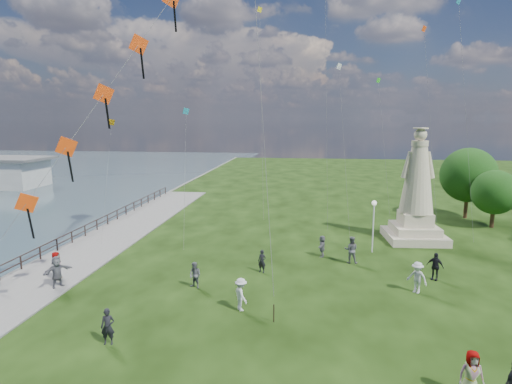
# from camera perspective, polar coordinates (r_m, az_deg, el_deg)

# --- Properties ---
(waterfront) EXTENTS (200.00, 200.00, 1.51)m
(waterfront) POSITION_cam_1_polar(r_m,az_deg,el_deg) (32.14, -26.17, -8.97)
(waterfront) COLOR #384D54
(waterfront) RESTS_ON ground
(statue) EXTENTS (4.73, 4.73, 9.02)m
(statue) POSITION_cam_1_polar(r_m,az_deg,el_deg) (36.35, 20.60, -0.85)
(statue) COLOR tan
(statue) RESTS_ON ground
(lamppost) EXTENTS (0.36, 0.36, 3.87)m
(lamppost) POSITION_cam_1_polar(r_m,az_deg,el_deg) (32.21, 15.42, -3.00)
(lamppost) COLOR silver
(lamppost) RESTS_ON ground
(tree_row) EXTENTS (8.65, 13.61, 6.94)m
(tree_row) POSITION_cam_1_polar(r_m,az_deg,el_deg) (44.88, 28.25, 1.02)
(tree_row) COLOR #382314
(tree_row) RESTS_ON ground
(person_0) EXTENTS (0.65, 0.49, 1.62)m
(person_0) POSITION_cam_1_polar(r_m,az_deg,el_deg) (20.45, -19.16, -16.60)
(person_0) COLOR black
(person_0) RESTS_ON ground
(person_1) EXTENTS (0.87, 0.73, 1.54)m
(person_1) POSITION_cam_1_polar(r_m,az_deg,el_deg) (25.41, -8.13, -10.93)
(person_1) COLOR #595960
(person_1) RESTS_ON ground
(person_2) EXTENTS (1.08, 1.24, 1.71)m
(person_2) POSITION_cam_1_polar(r_m,az_deg,el_deg) (22.44, -2.02, -13.48)
(person_2) COLOR silver
(person_2) RESTS_ON ground
(person_4) EXTENTS (0.89, 0.57, 1.76)m
(person_4) POSITION_cam_1_polar(r_m,az_deg,el_deg) (17.90, 26.77, -20.91)
(person_4) COLOR #595960
(person_4) RESTS_ON ground
(person_5) EXTENTS (1.55, 1.82, 1.83)m
(person_5) POSITION_cam_1_polar(r_m,az_deg,el_deg) (27.56, -24.99, -9.79)
(person_5) COLOR #595960
(person_5) RESTS_ON ground
(person_6) EXTENTS (0.62, 0.51, 1.47)m
(person_6) POSITION_cam_1_polar(r_m,az_deg,el_deg) (27.59, 0.80, -9.21)
(person_6) COLOR black
(person_6) RESTS_ON ground
(person_7) EXTENTS (0.96, 0.65, 1.87)m
(person_7) POSITION_cam_1_polar(r_m,az_deg,el_deg) (29.93, 12.57, -7.52)
(person_7) COLOR #595960
(person_7) RESTS_ON ground
(person_8) EXTENTS (1.29, 1.20, 1.80)m
(person_8) POSITION_cam_1_polar(r_m,az_deg,el_deg) (26.10, 20.69, -10.61)
(person_8) COLOR silver
(person_8) RESTS_ON ground
(person_9) EXTENTS (1.12, 0.98, 1.71)m
(person_9) POSITION_cam_1_polar(r_m,az_deg,el_deg) (28.50, 22.76, -9.12)
(person_9) COLOR black
(person_9) RESTS_ON ground
(person_10) EXTENTS (0.68, 0.92, 1.71)m
(person_10) POSITION_cam_1_polar(r_m,az_deg,el_deg) (28.85, -25.05, -9.06)
(person_10) COLOR #595960
(person_10) RESTS_ON ground
(person_11) EXTENTS (0.76, 1.48, 1.53)m
(person_11) POSITION_cam_1_polar(r_m,az_deg,el_deg) (30.98, 8.81, -7.13)
(person_11) COLOR #595960
(person_11) RESTS_ON ground
(red_kite_train) EXTENTS (10.06, 9.35, 18.94)m
(red_kite_train) POSITION_cam_1_polar(r_m,az_deg,el_deg) (23.04, -17.89, 14.39)
(red_kite_train) COLOR black
(red_kite_train) RESTS_ON ground
(small_kites) EXTENTS (30.20, 18.47, 31.20)m
(small_kites) POSITION_cam_1_polar(r_m,az_deg,el_deg) (40.24, 8.51, 15.79)
(small_kites) COLOR teal
(small_kites) RESTS_ON ground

